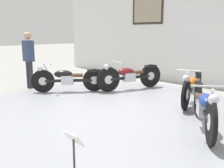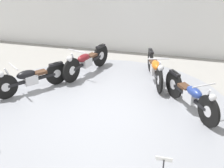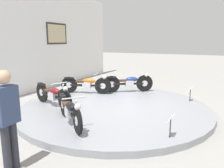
{
  "view_description": "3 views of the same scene",
  "coord_description": "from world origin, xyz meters",
  "px_view_note": "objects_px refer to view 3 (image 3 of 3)",
  "views": [
    {
      "loc": [
        3.8,
        -3.67,
        1.73
      ],
      "look_at": [
        -0.21,
        0.26,
        0.62
      ],
      "focal_mm": 42.0,
      "sensor_mm": 36.0,
      "label": 1
    },
    {
      "loc": [
        1.79,
        -5.96,
        3.65
      ],
      "look_at": [
        0.13,
        0.35,
        0.57
      ],
      "focal_mm": 50.0,
      "sensor_mm": 36.0,
      "label": 2
    },
    {
      "loc": [
        -6.04,
        -2.93,
        2.2
      ],
      "look_at": [
        0.3,
        0.24,
        0.78
      ],
      "focal_mm": 35.0,
      "sensor_mm": 36.0,
      "label": 3
    }
  ],
  "objects_px": {
    "motorcycle_black": "(70,110)",
    "info_placard_front_left": "(171,121)",
    "motorcycle_maroon": "(53,94)",
    "motorcycle_blue": "(129,82)",
    "visitor_standing": "(7,115)",
    "motorcycle_orange": "(87,84)",
    "info_placard_front_centre": "(190,91)"
  },
  "relations": [
    {
      "from": "motorcycle_orange",
      "to": "motorcycle_blue",
      "type": "xyz_separation_m",
      "value": [
        0.96,
        -1.38,
        0.01
      ]
    },
    {
      "from": "motorcycle_blue",
      "to": "info_placard_front_left",
      "type": "distance_m",
      "value": 4.24
    },
    {
      "from": "motorcycle_maroon",
      "to": "visitor_standing",
      "type": "relative_size",
      "value": 1.11
    },
    {
      "from": "motorcycle_maroon",
      "to": "motorcycle_blue",
      "type": "height_order",
      "value": "motorcycle_blue"
    },
    {
      "from": "motorcycle_blue",
      "to": "info_placard_front_centre",
      "type": "distance_m",
      "value": 2.39
    },
    {
      "from": "motorcycle_orange",
      "to": "motorcycle_blue",
      "type": "height_order",
      "value": "motorcycle_blue"
    },
    {
      "from": "motorcycle_blue",
      "to": "visitor_standing",
      "type": "relative_size",
      "value": 0.97
    },
    {
      "from": "motorcycle_maroon",
      "to": "visitor_standing",
      "type": "bearing_deg",
      "value": -151.53
    },
    {
      "from": "info_placard_front_left",
      "to": "motorcycle_black",
      "type": "bearing_deg",
      "value": 98.07
    },
    {
      "from": "motorcycle_blue",
      "to": "info_placard_front_left",
      "type": "xyz_separation_m",
      "value": [
        -3.51,
        -2.37,
        -0.03
      ]
    },
    {
      "from": "motorcycle_maroon",
      "to": "info_placard_front_left",
      "type": "distance_m",
      "value": 3.8
    },
    {
      "from": "motorcycle_black",
      "to": "info_placard_front_left",
      "type": "distance_m",
      "value": 2.39
    },
    {
      "from": "motorcycle_black",
      "to": "info_placard_front_centre",
      "type": "xyz_separation_m",
      "value": [
        3.52,
        -2.37,
        -0.0
      ]
    },
    {
      "from": "visitor_standing",
      "to": "info_placard_front_left",
      "type": "bearing_deg",
      "value": -45.96
    },
    {
      "from": "motorcycle_blue",
      "to": "info_placard_front_left",
      "type": "relative_size",
      "value": 3.3
    },
    {
      "from": "motorcycle_blue",
      "to": "visitor_standing",
      "type": "xyz_separation_m",
      "value": [
        -5.67,
        -0.13,
        0.43
      ]
    },
    {
      "from": "motorcycle_orange",
      "to": "info_placard_front_left",
      "type": "height_order",
      "value": "motorcycle_orange"
    },
    {
      "from": "info_placard_front_left",
      "to": "info_placard_front_centre",
      "type": "bearing_deg",
      "value": 0.0
    },
    {
      "from": "info_placard_front_left",
      "to": "motorcycle_orange",
      "type": "bearing_deg",
      "value": 55.78
    },
    {
      "from": "motorcycle_blue",
      "to": "info_placard_front_centre",
      "type": "xyz_separation_m",
      "value": [
        -0.33,
        -2.37,
        -0.03
      ]
    },
    {
      "from": "motorcycle_maroon",
      "to": "info_placard_front_centre",
      "type": "height_order",
      "value": "motorcycle_maroon"
    },
    {
      "from": "motorcycle_maroon",
      "to": "info_placard_front_left",
      "type": "bearing_deg",
      "value": -99.6
    },
    {
      "from": "motorcycle_black",
      "to": "info_placard_front_left",
      "type": "bearing_deg",
      "value": -81.93
    },
    {
      "from": "motorcycle_maroon",
      "to": "motorcycle_black",
      "type": "bearing_deg",
      "value": -125.02
    },
    {
      "from": "motorcycle_blue",
      "to": "visitor_standing",
      "type": "height_order",
      "value": "visitor_standing"
    },
    {
      "from": "motorcycle_black",
      "to": "motorcycle_maroon",
      "type": "height_order",
      "value": "motorcycle_maroon"
    },
    {
      "from": "motorcycle_blue",
      "to": "motorcycle_orange",
      "type": "bearing_deg",
      "value": 124.97
    },
    {
      "from": "motorcycle_orange",
      "to": "info_placard_front_centre",
      "type": "bearing_deg",
      "value": -80.4
    },
    {
      "from": "motorcycle_black",
      "to": "motorcycle_maroon",
      "type": "bearing_deg",
      "value": 54.98
    },
    {
      "from": "motorcycle_orange",
      "to": "motorcycle_blue",
      "type": "distance_m",
      "value": 1.68
    },
    {
      "from": "motorcycle_black",
      "to": "visitor_standing",
      "type": "distance_m",
      "value": 1.89
    },
    {
      "from": "motorcycle_maroon",
      "to": "visitor_standing",
      "type": "height_order",
      "value": "visitor_standing"
    }
  ]
}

